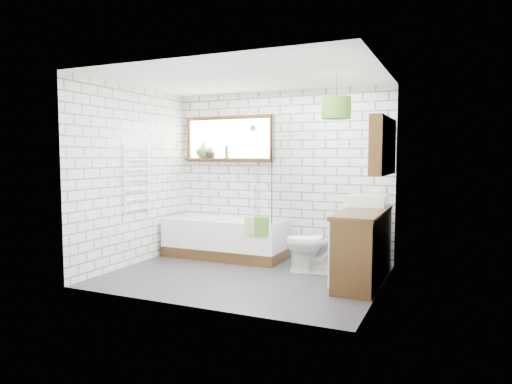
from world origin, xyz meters
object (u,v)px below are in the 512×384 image
at_px(basin, 367,201).
at_px(toilet, 315,243).
at_px(vanity, 364,246).
at_px(bathtub, 226,238).
at_px(pendant, 336,108).

height_order(basin, toilet, basin).
bearing_deg(toilet, vanity, 65.45).
height_order(bathtub, basin, basin).
relative_size(basin, toilet, 0.63).
bearing_deg(pendant, basin, 67.34).
bearing_deg(bathtub, basin, -1.16).
height_order(toilet, pendant, pendant).
xyz_separation_m(bathtub, vanity, (2.17, -0.54, 0.14)).
distance_m(vanity, pendant, 1.70).
relative_size(bathtub, basin, 3.67).
relative_size(toilet, pendant, 2.30).
xyz_separation_m(basin, pendant, (-0.27, -0.64, 1.15)).
bearing_deg(vanity, bathtub, 165.94).
distance_m(vanity, basin, 0.72).
height_order(vanity, basin, basin).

